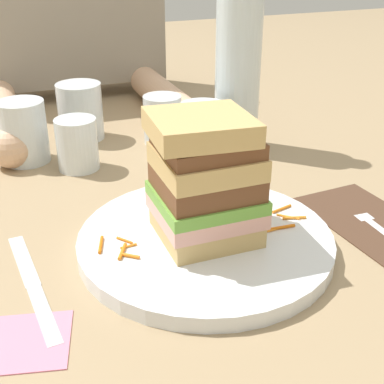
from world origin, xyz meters
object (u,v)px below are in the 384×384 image
Objects in this scene: fork at (380,226)px; knife at (34,286)px; napkin_dark at (368,220)px; empty_tumbler_3 at (80,111)px; empty_tumbler_1 at (163,120)px; juice_glass at (203,138)px; napkin_pink at (14,342)px; main_plate at (202,242)px; sandwich at (202,180)px; empty_tumbler_0 at (77,144)px; water_bottle at (238,60)px; empty_tumbler_2 at (24,132)px.

fork is 0.40m from knife.
fork is 0.83× the size of knife.
napkin_dark is 1.87× the size of empty_tumbler_3.
knife is 2.51× the size of empty_tumbler_1.
juice_glass is 0.44m from napkin_pink.
juice_glass reaches higher than napkin_dark.
main_plate is 1.62× the size of napkin_dark.
knife is at bearing -178.35° from sandwich.
empty_tumbler_0 is 0.97× the size of empty_tumbler_1.
empty_tumbler_2 is (-0.33, 0.06, -0.09)m from water_bottle.
main_plate is 0.22m from napkin_dark.
empty_tumbler_0 is at bearing -103.13° from empty_tumbler_3.
water_bottle reaches higher than napkin_pink.
empty_tumbler_1 is 0.14m from empty_tumbler_3.
juice_glass is at bearing -150.77° from water_bottle.
napkin_pink is at bearing -158.94° from sandwich.
napkin_dark is at bearing 8.53° from napkin_pink.
main_plate is 0.91× the size of water_bottle.
knife is at bearing 71.32° from napkin_pink.
fork is 2.14× the size of empty_tumbler_0.
water_bottle is 0.28m from empty_tumbler_3.
juice_glass is (0.10, 0.23, -0.05)m from sandwich.
juice_glass is (-0.12, 0.27, 0.04)m from fork.
napkin_pink is at bearing -107.71° from empty_tumbler_3.
empty_tumbler_2 is (-0.16, 0.33, 0.04)m from main_plate.
sandwich is at bearing 21.06° from napkin_pink.
napkin_pink is at bearing -171.47° from napkin_dark.
water_bottle is at bearing 37.67° from knife.
juice_glass is at bearing -14.23° from empty_tumbler_0.
juice_glass is 1.15× the size of empty_tumbler_1.
sandwich is at bearing -64.73° from empty_tumbler_2.
empty_tumbler_3 is at bearing 131.53° from juice_glass.
main_plate reaches higher than napkin_pink.
water_bottle reaches higher than empty_tumbler_3.
empty_tumbler_0 reaches higher than main_plate.
empty_tumbler_3 is (-0.06, 0.40, -0.04)m from sandwich.
main_plate reaches higher than fork.
napkin_pink is at bearing -123.90° from empty_tumbler_1.
sandwich is 0.25m from juice_glass.
fork is at bearing 5.59° from napkin_pink.
juice_glass is 0.11m from empty_tumbler_1.
empty_tumbler_1 is at bearing 150.07° from water_bottle.
knife is 2.10× the size of empty_tumbler_2.
juice_glass is 0.95× the size of napkin_pink.
empty_tumbler_0 is at bearing 70.54° from knife.
empty_tumbler_2 reaches higher than empty_tumbler_1.
water_bottle is 3.28× the size of empty_tumbler_2.
napkin_dark is at bearing -66.45° from empty_tumbler_1.
water_bottle is 4.04× the size of empty_tumbler_0.
empty_tumbler_3 is at bearing 121.86° from fork.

